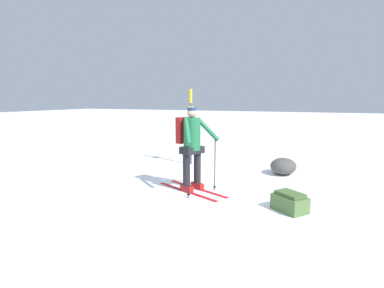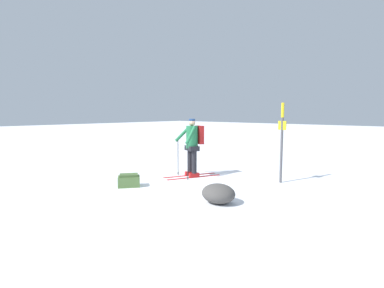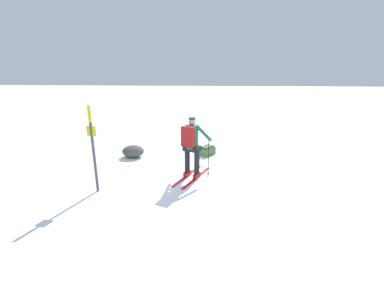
{
  "view_description": "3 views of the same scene",
  "coord_description": "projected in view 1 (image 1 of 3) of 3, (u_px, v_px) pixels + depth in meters",
  "views": [
    {
      "loc": [
        -5.86,
        -2.25,
        1.9
      ],
      "look_at": [
        -0.32,
        0.18,
        0.98
      ],
      "focal_mm": 28.0,
      "sensor_mm": 36.0,
      "label": 1
    },
    {
      "loc": [
        5.6,
        -6.36,
        1.93
      ],
      "look_at": [
        -0.32,
        0.18,
        0.98
      ],
      "focal_mm": 28.0,
      "sensor_mm": 36.0,
      "label": 2
    },
    {
      "loc": [
        -0.79,
        6.97,
        2.98
      ],
      "look_at": [
        -0.32,
        0.18,
        0.98
      ],
      "focal_mm": 24.0,
      "sensor_mm": 36.0,
      "label": 3
    }
  ],
  "objects": [
    {
      "name": "ground_plane",
      "position": [
        206.0,
        187.0,
        6.49
      ],
      "size": [
        80.0,
        80.0,
        0.0
      ],
      "primitive_type": "plane",
      "color": "white"
    },
    {
      "name": "skier",
      "position": [
        191.0,
        143.0,
        6.14
      ],
      "size": [
        1.08,
        1.72,
        1.73
      ],
      "color": "red",
      "rests_on": "ground_plane"
    },
    {
      "name": "dropped_backpack",
      "position": [
        290.0,
        202.0,
        5.09
      ],
      "size": [
        0.63,
        0.66,
        0.33
      ],
      "color": "#4C6B38",
      "rests_on": "ground_plane"
    },
    {
      "name": "trail_marker",
      "position": [
        191.0,
        120.0,
        8.6
      ],
      "size": [
        0.24,
        0.08,
        2.17
      ],
      "color": "#4C4C51",
      "rests_on": "ground_plane"
    },
    {
      "name": "rock_boulder",
      "position": [
        283.0,
        166.0,
        7.59
      ],
      "size": [
        0.75,
        0.64,
        0.41
      ],
      "primitive_type": "ellipsoid",
      "color": "#474442",
      "rests_on": "ground_plane"
    }
  ]
}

